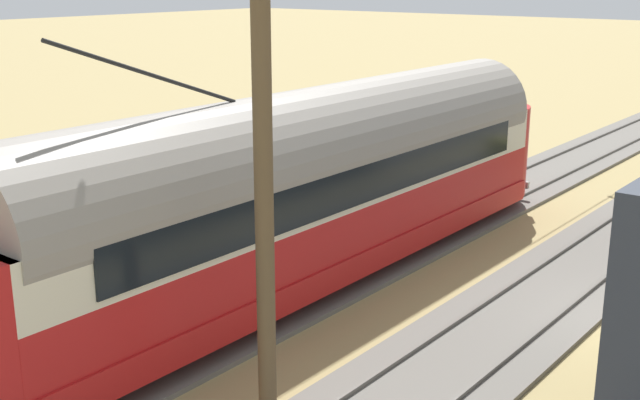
% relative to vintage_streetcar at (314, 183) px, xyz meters
% --- Properties ---
extents(track_third_siding, '(2.80, 80.00, 0.18)m').
position_rel_vintage_streetcar_xyz_m(track_third_siding, '(-4.37, -2.37, -2.21)').
color(track_third_siding, '#666059').
rests_on(track_third_siding, ground).
extents(track_outer_siding, '(2.80, 80.00, 0.18)m').
position_rel_vintage_streetcar_xyz_m(track_outer_siding, '(0.00, -2.37, -2.21)').
color(track_outer_siding, '#666059').
rests_on(track_outer_siding, ground).
extents(vintage_streetcar, '(2.65, 18.18, 5.51)m').
position_rel_vintage_streetcar_xyz_m(vintage_streetcar, '(0.00, 0.00, 0.00)').
color(vintage_streetcar, red).
rests_on(vintage_streetcar, ground).
extents(catenary_pole_mid_near, '(3.10, 0.28, 7.09)m').
position_rel_vintage_streetcar_xyz_m(catenary_pole_mid_near, '(-2.79, 4.77, 1.45)').
color(catenary_pole_mid_near, brown).
rests_on(catenary_pole_mid_near, ground).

